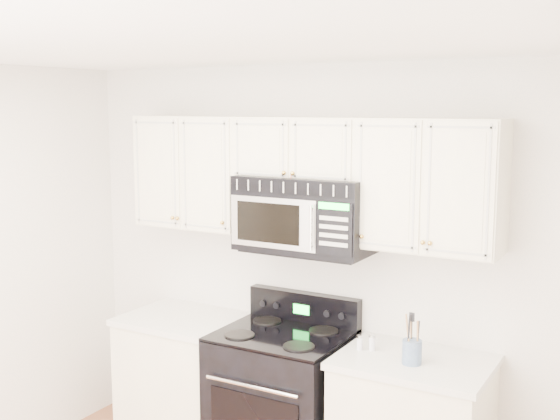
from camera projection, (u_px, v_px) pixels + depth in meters
The scene contains 8 objects.
room at pixel (133, 345), 3.07m from camera, with size 3.51×3.51×2.61m.
base_cabinet_left at pixel (189, 386), 4.83m from camera, with size 0.86×0.65×0.92m.
range at pixel (282, 402), 4.43m from camera, with size 0.79×0.72×1.13m.
upper_cabinets at pixel (303, 172), 4.34m from camera, with size 2.44×0.37×0.75m.
microwave at pixel (305, 214), 4.31m from camera, with size 0.83×0.47×0.46m.
utensil_crock at pixel (412, 351), 3.88m from camera, with size 0.11×0.11×0.29m.
shaker_salt at pixel (372, 342), 4.10m from camera, with size 0.04×0.04×0.10m.
shaker_pepper at pixel (360, 342), 4.11m from camera, with size 0.04×0.04×0.09m.
Camera 1 is at (2.02, -2.24, 2.34)m, focal length 45.00 mm.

